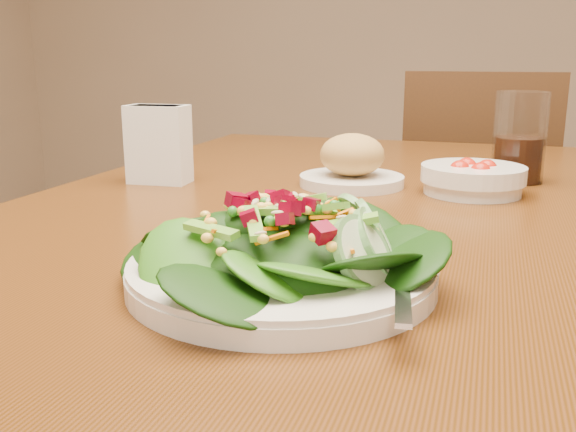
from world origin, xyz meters
name	(u,v)px	position (x,y,z in m)	size (l,w,h in m)	color
dining_table	(334,267)	(0.00, 0.00, 0.65)	(0.90, 1.40, 0.75)	#552B12
chair_far	(475,222)	(0.18, 0.99, 0.48)	(0.42, 0.43, 0.91)	black
salad_plate	(292,254)	(0.04, -0.36, 0.78)	(0.28, 0.28, 0.08)	silver
bread_plate	(352,165)	(0.00, 0.11, 0.78)	(0.17, 0.17, 0.08)	silver
tomato_bowl	(473,178)	(0.19, 0.11, 0.77)	(0.16, 0.16, 0.05)	silver
drinking_glass	(519,144)	(0.25, 0.23, 0.81)	(0.08, 0.08, 0.15)	silver
napkin_holder	(159,142)	(-0.31, 0.04, 0.82)	(0.10, 0.06, 0.13)	white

